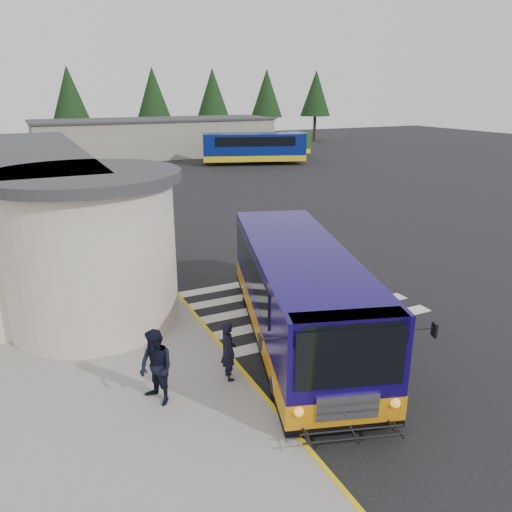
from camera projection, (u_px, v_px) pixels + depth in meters
name	position (u px, v px, depth m)	size (l,w,h in m)	color
ground	(293.00, 293.00, 18.70)	(140.00, 140.00, 0.00)	black
sidewalk	(28.00, 294.00, 18.42)	(10.00, 34.00, 0.15)	gray
curb_strip	(159.00, 273.00, 20.44)	(0.12, 34.00, 0.16)	yellow
crosswalk	(292.00, 303.00, 17.81)	(8.00, 5.35, 0.01)	silver
depot_building	(156.00, 138.00, 56.44)	(26.40, 8.40, 4.20)	gray
tree_line	(139.00, 94.00, 61.93)	(58.40, 4.40, 10.00)	black
transit_bus	(298.00, 298.00, 14.76)	(5.87, 10.54, 2.90)	#110650
pedestrian_a	(229.00, 351.00, 12.66)	(0.58, 0.38, 1.58)	black
pedestrian_b	(156.00, 367.00, 11.62)	(0.90, 0.70, 1.86)	black
bollard	(224.00, 340.00, 13.76)	(0.08, 0.08, 1.03)	black
far_bus_a	(254.00, 147.00, 50.62)	(10.69, 6.09, 2.66)	navy
far_bus_b	(279.00, 145.00, 54.24)	(9.18, 6.11, 2.31)	#1D4C14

